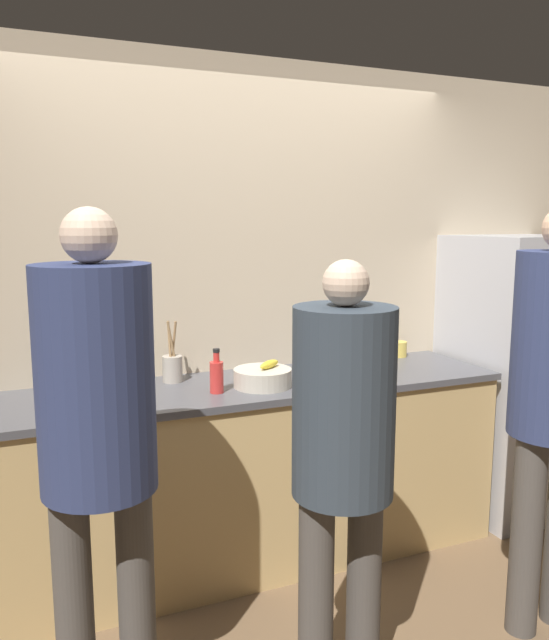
# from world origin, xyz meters

# --- Properties ---
(ground_plane) EXTENTS (14.00, 14.00, 0.00)m
(ground_plane) POSITION_xyz_m (0.00, 0.00, 0.00)
(ground_plane) COLOR brown
(wall_back) EXTENTS (5.20, 0.06, 2.60)m
(wall_back) POSITION_xyz_m (0.00, 0.71, 1.30)
(wall_back) COLOR #C6B293
(wall_back) RESTS_ON ground_plane
(counter) EXTENTS (2.54, 0.69, 0.94)m
(counter) POSITION_xyz_m (0.00, 0.38, 0.47)
(counter) COLOR tan
(counter) RESTS_ON ground_plane
(refrigerator) EXTENTS (0.75, 0.72, 1.67)m
(refrigerator) POSITION_xyz_m (1.68, 0.34, 0.83)
(refrigerator) COLOR #B7B7BC
(refrigerator) RESTS_ON ground_plane
(person_left) EXTENTS (0.38, 0.38, 1.80)m
(person_left) POSITION_xyz_m (-0.88, -0.45, 1.10)
(person_left) COLOR #4C4742
(person_left) RESTS_ON ground_plane
(person_center) EXTENTS (0.36, 0.36, 1.62)m
(person_center) POSITION_xyz_m (-0.06, -0.63, 0.98)
(person_center) COLOR #4C4742
(person_center) RESTS_ON ground_plane
(fruit_bowl) EXTENTS (0.29, 0.29, 0.13)m
(fruit_bowl) POSITION_xyz_m (-0.01, 0.28, 0.99)
(fruit_bowl) COLOR beige
(fruit_bowl) RESTS_ON counter
(utensil_crock) EXTENTS (0.10, 0.10, 0.31)m
(utensil_crock) POSITION_xyz_m (-0.40, 0.54, 1.02)
(utensil_crock) COLOR #ADA393
(utensil_crock) RESTS_ON counter
(bottle_dark) EXTENTS (0.07, 0.07, 0.17)m
(bottle_dark) POSITION_xyz_m (-0.90, 0.51, 1.01)
(bottle_dark) COLOR #333338
(bottle_dark) RESTS_ON counter
(bottle_red) EXTENTS (0.07, 0.07, 0.21)m
(bottle_red) POSITION_xyz_m (-0.25, 0.26, 1.03)
(bottle_red) COLOR red
(bottle_red) RESTS_ON counter
(cup_yellow) EXTENTS (0.09, 0.09, 0.09)m
(cup_yellow) POSITION_xyz_m (1.00, 0.60, 0.99)
(cup_yellow) COLOR gold
(cup_yellow) RESTS_ON counter
(potted_plant) EXTENTS (0.13, 0.13, 0.20)m
(potted_plant) POSITION_xyz_m (-0.64, 0.62, 1.05)
(potted_plant) COLOR #9E6042
(potted_plant) RESTS_ON counter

